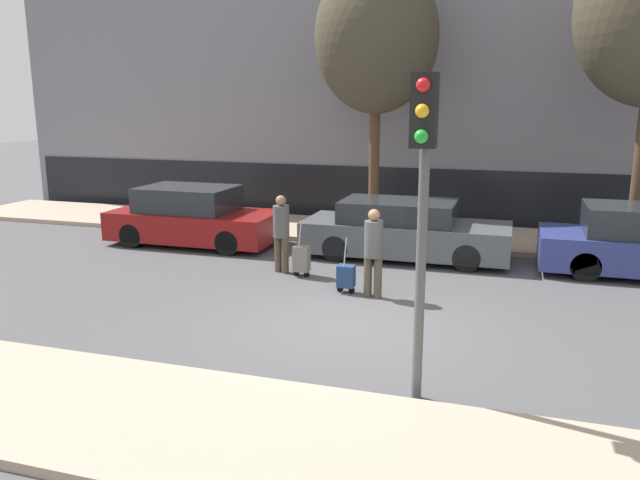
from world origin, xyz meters
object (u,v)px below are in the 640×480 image
object	(u,v)px
parked_bicycle	(400,219)
bare_tree_down_street	(376,37)
parked_car_1	(404,231)
pedestrian_left	(281,229)
trolley_left	(301,259)
trolley_right	(346,276)
pedestrian_right	(373,248)
parked_car_0	(193,218)
traffic_light	(423,176)

from	to	relation	value
parked_bicycle	bare_tree_down_street	bearing A→B (deg)	149.31
parked_car_1	bare_tree_down_street	distance (m)	5.38
pedestrian_left	trolley_left	bearing A→B (deg)	179.95
trolley_left	bare_tree_down_street	xyz separation A→B (m)	(0.42, 4.84, 4.77)
pedestrian_left	bare_tree_down_street	bearing A→B (deg)	-80.01
pedestrian_left	bare_tree_down_street	size ratio (longest dim) A/B	0.23
pedestrian_left	bare_tree_down_street	world-z (taller)	bare_tree_down_street
trolley_right	bare_tree_down_street	xyz separation A→B (m)	(-0.75, 5.63, 4.83)
trolley_right	pedestrian_left	bearing A→B (deg)	149.38
trolley_left	parked_car_1	bearing A→B (deg)	52.31
parked_car_1	trolley_left	world-z (taller)	parked_car_1
pedestrian_right	parked_bicycle	bearing A→B (deg)	106.09
trolley_right	parked_bicycle	bearing A→B (deg)	89.02
parked_car_1	pedestrian_left	xyz separation A→B (m)	(-2.24, -2.03, 0.30)
trolley_left	parked_car_0	bearing A→B (deg)	150.22
parked_car_1	pedestrian_left	size ratio (longest dim) A/B	2.83
parked_car_1	trolley_right	world-z (taller)	parked_car_1
parked_bicycle	trolley_left	bearing A→B (deg)	-106.04
parked_car_0	parked_car_1	world-z (taller)	parked_car_0
traffic_light	parked_bicycle	size ratio (longest dim) A/B	2.18
pedestrian_left	trolley_right	size ratio (longest dim) A/B	1.53
parked_car_1	traffic_light	bearing A→B (deg)	-78.90
bare_tree_down_street	parked_bicycle	bearing A→B (deg)	-30.69
parked_car_1	parked_bicycle	size ratio (longest dim) A/B	2.63
bare_tree_down_street	pedestrian_left	bearing A→B (deg)	-101.31
pedestrian_left	trolley_right	distance (m)	2.04
pedestrian_right	trolley_left	bearing A→B (deg)	163.38
traffic_light	trolley_right	bearing A→B (deg)	115.90
traffic_light	bare_tree_down_street	bearing A→B (deg)	105.58
trolley_left	pedestrian_right	world-z (taller)	pedestrian_right
parked_car_1	pedestrian_right	distance (m)	3.14
parked_car_1	trolley_left	size ratio (longest dim) A/B	3.92
traffic_light	pedestrian_right	bearing A→B (deg)	109.79
pedestrian_right	parked_car_0	bearing A→B (deg)	162.02
parked_car_0	pedestrian_right	size ratio (longest dim) A/B	2.54
pedestrian_right	traffic_light	size ratio (longest dim) A/B	0.43
parked_bicycle	bare_tree_down_street	world-z (taller)	bare_tree_down_street
pedestrian_right	trolley_right	world-z (taller)	pedestrian_right
trolley_right	traffic_light	xyz separation A→B (m)	(1.94, -3.99, 2.42)
traffic_light	parked_bicycle	bearing A→B (deg)	101.45
parked_car_1	pedestrian_right	world-z (taller)	pedestrian_right
parked_car_1	trolley_right	size ratio (longest dim) A/B	4.34
pedestrian_left	traffic_light	world-z (taller)	traffic_light
parked_car_1	trolley_left	bearing A→B (deg)	-127.69
trolley_left	traffic_light	distance (m)	6.16
trolley_left	trolley_right	distance (m)	1.41
pedestrian_left	parked_bicycle	distance (m)	4.53
parked_car_0	traffic_light	xyz separation A→B (m)	(6.70, -6.84, 2.07)
parked_bicycle	pedestrian_right	bearing A→B (deg)	-85.07
parked_car_0	trolley_right	distance (m)	5.57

